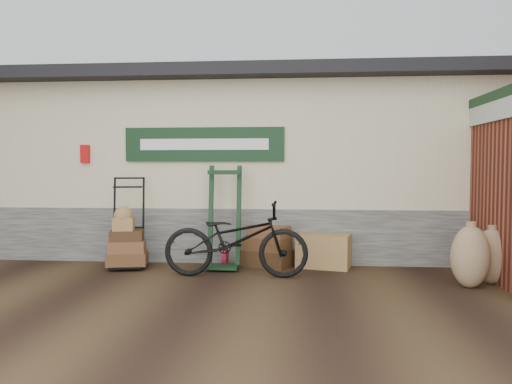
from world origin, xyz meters
TOP-DOWN VIEW (x-y plane):
  - ground at (0.00, 0.00)m, footprint 80.00×80.00m
  - station_building at (-0.01, 2.74)m, footprint 14.40×4.10m
  - porter_trolley at (-1.44, 0.57)m, footprint 0.82×0.67m
  - green_barrow at (0.08, 0.63)m, footprint 0.59×0.50m
  - suitcase_stack at (0.74, 0.85)m, footprint 0.87×0.73m
  - wicker_hamper at (1.64, 0.85)m, footprint 0.91×0.70m
  - bicycle at (0.33, 0.03)m, footprint 0.73×2.09m
  - burlap_sack_left at (3.85, -0.09)m, footprint 0.57×0.52m
  - burlap_sack_right at (3.49, -0.33)m, footprint 0.56×0.49m

SIDE VIEW (x-z plane):
  - ground at x=0.00m, z-range 0.00..0.00m
  - wicker_hamper at x=1.64m, z-range 0.00..0.53m
  - suitcase_stack at x=0.74m, z-range 0.00..0.66m
  - burlap_sack_left at x=3.85m, z-range 0.00..0.75m
  - burlap_sack_right at x=3.49m, z-range 0.00..0.82m
  - bicycle at x=0.33m, z-range 0.00..1.21m
  - porter_trolley at x=-1.44m, z-range 0.00..1.45m
  - green_barrow at x=0.08m, z-range 0.00..1.60m
  - station_building at x=-0.01m, z-range 0.01..3.21m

